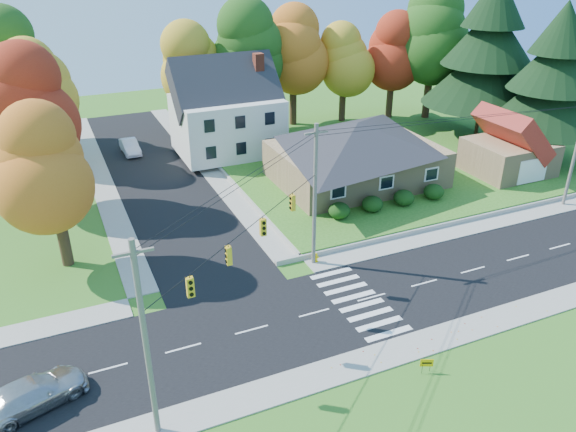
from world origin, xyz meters
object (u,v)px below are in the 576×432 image
at_px(ranch_house, 356,151).
at_px(fire_hydrant, 316,258).
at_px(white_car, 130,147).
at_px(silver_sedan, 32,394).

height_order(ranch_house, fire_hydrant, ranch_house).
relative_size(ranch_house, fire_hydrant, 20.20).
relative_size(white_car, fire_hydrant, 6.03).
distance_m(ranch_house, silver_sedan, 32.63).
xyz_separation_m(ranch_house, fire_hydrant, (-9.28, -10.76, -2.92)).
bearing_deg(fire_hydrant, silver_sedan, -160.41).
xyz_separation_m(silver_sedan, white_car, (10.41, 34.14, -0.03)).
bearing_deg(white_car, ranch_house, -46.59).
distance_m(ranch_house, fire_hydrant, 14.51).
bearing_deg(fire_hydrant, ranch_house, 49.23).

